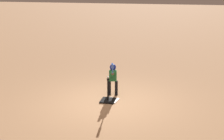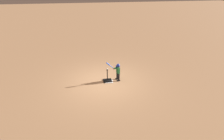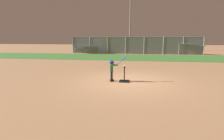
{
  "view_description": "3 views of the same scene",
  "coord_description": "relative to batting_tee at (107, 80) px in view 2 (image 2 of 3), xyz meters",
  "views": [
    {
      "loc": [
        8.57,
        2.13,
        3.55
      ],
      "look_at": [
        -0.4,
        -0.0,
        0.95
      ],
      "focal_mm": 50.0,
      "sensor_mm": 36.0,
      "label": 1
    },
    {
      "loc": [
        1.17,
        8.54,
        5.06
      ],
      "look_at": [
        -0.49,
        -0.23,
        0.6
      ],
      "focal_mm": 28.0,
      "sensor_mm": 36.0,
      "label": 2
    },
    {
      "loc": [
        0.42,
        -8.25,
        2.08
      ],
      "look_at": [
        -0.75,
        -0.31,
        0.59
      ],
      "focal_mm": 28.0,
      "sensor_mm": 36.0,
      "label": 3
    }
  ],
  "objects": [
    {
      "name": "ground_plane",
      "position": [
        0.19,
        0.08,
        -0.09
      ],
      "size": [
        90.0,
        90.0,
        0.0
      ],
      "primitive_type": "plane",
      "color": "#AD7F56"
    },
    {
      "name": "home_plate",
      "position": [
        -0.09,
        0.07,
        -0.08
      ],
      "size": [
        0.49,
        0.49,
        0.02
      ],
      "primitive_type": "cube",
      "rotation": [
        0.0,
        0.0,
        -0.13
      ],
      "color": "white",
      "rests_on": "ground_plane"
    },
    {
      "name": "batting_tee",
      "position": [
        0.0,
        0.0,
        0.0
      ],
      "size": [
        0.49,
        0.44,
        0.73
      ],
      "color": "black",
      "rests_on": "ground_plane"
    },
    {
      "name": "batter_child",
      "position": [
        -0.59,
        0.02,
        0.57
      ],
      "size": [
        0.81,
        0.35,
        1.24
      ],
      "color": "black",
      "rests_on": "ground_plane"
    },
    {
      "name": "baseball",
      "position": [
        0.0,
        0.0,
        0.68
      ],
      "size": [
        0.07,
        0.07,
        0.07
      ],
      "primitive_type": "sphere",
      "color": "white",
      "rests_on": "batting_tee"
    }
  ]
}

